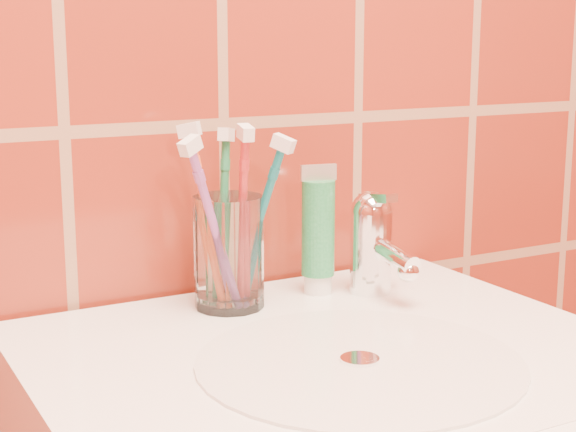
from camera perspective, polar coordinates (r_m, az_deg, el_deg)
glass_tumbler at (r=0.96m, az=-3.85°, el=-2.35°), size 0.09×0.09×0.12m
toothpaste_tube at (r=1.00m, az=1.96°, el=-1.15°), size 0.04×0.04×0.15m
faucet at (r=1.01m, az=5.53°, el=-1.50°), size 0.05×0.11×0.12m
toothbrush_0 at (r=0.94m, az=-5.19°, el=-0.16°), size 0.10×0.10×0.21m
toothbrush_1 at (r=0.94m, az=-1.96°, el=-0.51°), size 0.13×0.14×0.21m
toothbrush_2 at (r=0.96m, az=-4.20°, el=-0.14°), size 0.08×0.08×0.20m
toothbrush_3 at (r=0.92m, az=-4.77°, el=-0.80°), size 0.15×0.13×0.21m
toothbrush_4 at (r=0.94m, az=-3.00°, el=-0.23°), size 0.04×0.09×0.21m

